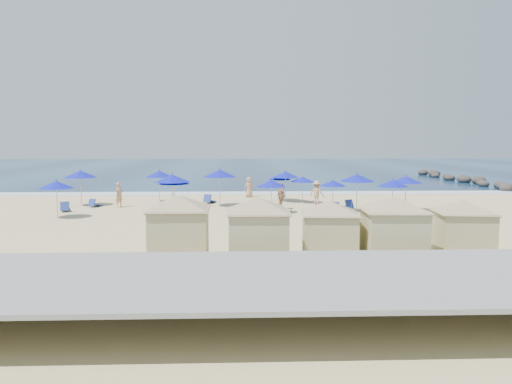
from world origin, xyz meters
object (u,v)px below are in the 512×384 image
at_px(umbrella_6, 271,183).
at_px(beachgoer_3, 249,187).
at_px(umbrella_7, 286,175).
at_px(umbrella_5, 174,181).
at_px(cabana_1, 258,224).
at_px(cabana_3, 394,223).
at_px(umbrella_3, 172,178).
at_px(umbrella_9, 279,177).
at_px(umbrella_12, 303,179).
at_px(beachgoer_1, 281,196).
at_px(umbrella_8, 333,183).
at_px(cabana_2, 329,224).
at_px(umbrella_11, 393,183).
at_px(beachgoer_2, 317,193).
at_px(umbrella_0, 80,174).
at_px(cabana_0, 179,221).
at_px(umbrella_4, 220,173).
at_px(umbrella_10, 406,179).
at_px(umbrella_13, 357,178).
at_px(umbrella_1, 56,185).
at_px(trash_bin, 363,234).
at_px(beachgoer_0, 119,195).
at_px(cabana_4, 463,223).
at_px(rock_jetty, 469,180).
at_px(umbrella_2, 159,174).

relative_size(umbrella_6, beachgoer_3, 1.34).
bearing_deg(umbrella_7, umbrella_5, -147.29).
xyz_separation_m(cabana_1, cabana_3, (5.02, 0.06, 0.01)).
height_order(umbrella_3, umbrella_9, umbrella_3).
bearing_deg(umbrella_12, beachgoer_1, -119.59).
bearing_deg(umbrella_8, cabana_2, -101.31).
distance_m(cabana_2, umbrella_11, 14.34).
relative_size(umbrella_5, umbrella_6, 1.07).
distance_m(umbrella_6, beachgoer_2, 5.64).
bearing_deg(umbrella_11, umbrella_0, 167.72).
bearing_deg(umbrella_11, cabana_1, -124.44).
distance_m(cabana_2, beachgoer_2, 17.68).
xyz_separation_m(cabana_0, umbrella_7, (5.83, 18.92, 0.41)).
xyz_separation_m(umbrella_4, umbrella_10, (12.46, -2.61, -0.26)).
height_order(umbrella_3, umbrella_13, umbrella_3).
distance_m(cabana_3, umbrella_11, 13.86).
bearing_deg(cabana_2, umbrella_13, 72.41).
height_order(cabana_2, umbrella_1, cabana_2).
xyz_separation_m(umbrella_6, umbrella_11, (7.72, -0.49, 0.03)).
distance_m(umbrella_12, beachgoer_1, 3.90).
bearing_deg(cabana_3, umbrella_5, 124.39).
height_order(trash_bin, umbrella_5, umbrella_5).
bearing_deg(umbrella_3, beachgoer_1, 12.85).
distance_m(umbrella_1, umbrella_9, 16.33).
bearing_deg(beachgoer_3, umbrella_0, 4.13).
bearing_deg(beachgoer_0, umbrella_9, -41.16).
relative_size(umbrella_10, beachgoer_2, 1.37).
height_order(cabana_2, beachgoer_0, cabana_2).
height_order(umbrella_11, beachgoer_3, umbrella_11).
xyz_separation_m(umbrella_12, umbrella_13, (2.93, -4.81, 0.48)).
distance_m(trash_bin, beachgoer_1, 11.53).
bearing_deg(cabana_1, beachgoer_0, 118.03).
bearing_deg(umbrella_10, umbrella_3, -177.41).
relative_size(umbrella_5, beachgoer_0, 1.36).
bearing_deg(umbrella_11, beachgoer_2, 131.15).
distance_m(cabana_0, umbrella_11, 17.50).
xyz_separation_m(umbrella_9, beachgoer_3, (-2.31, 2.40, -1.00)).
height_order(umbrella_11, beachgoer_0, umbrella_11).
bearing_deg(cabana_2, umbrella_4, 105.73).
xyz_separation_m(cabana_4, umbrella_9, (-5.41, 19.82, 0.29)).
relative_size(rock_jetty, beachgoer_0, 15.19).
bearing_deg(cabana_1, umbrella_9, 83.08).
distance_m(beachgoer_1, beachgoer_3, 7.55).
xyz_separation_m(rock_jetty, cabana_0, (-27.21, -34.13, 1.31)).
distance_m(umbrella_2, umbrella_12, 10.85).
xyz_separation_m(umbrella_4, umbrella_9, (4.51, 3.20, -0.52)).
relative_size(umbrella_6, beachgoer_2, 1.27).
distance_m(umbrella_11, umbrella_13, 2.27).
bearing_deg(umbrella_10, beachgoer_0, 173.14).
bearing_deg(umbrella_4, umbrella_3, -131.43).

